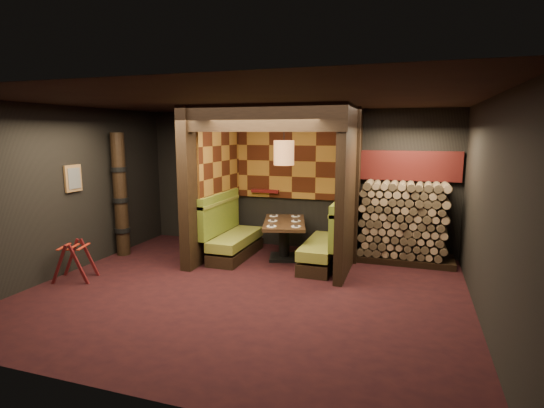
{
  "coord_description": "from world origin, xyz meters",
  "views": [
    {
      "loc": [
        2.33,
        -5.72,
        2.4
      ],
      "look_at": [
        0.0,
        1.3,
        1.15
      ],
      "focal_mm": 28.0,
      "sensor_mm": 36.0,
      "label": 1
    }
  ],
  "objects_px": {
    "luggage_rack": "(75,259)",
    "totem_column": "(120,196)",
    "booth_bench_right": "(327,244)",
    "booth_bench_left": "(231,236)",
    "dining_table": "(284,233)",
    "firewood_stack": "(407,223)",
    "pendant_lamp": "(284,153)"
  },
  "relations": [
    {
      "from": "luggage_rack",
      "to": "dining_table",
      "type": "bearing_deg",
      "value": 36.85
    },
    {
      "from": "booth_bench_right",
      "to": "firewood_stack",
      "type": "xyz_separation_m",
      "value": [
        1.35,
        0.7,
        0.35
      ]
    },
    {
      "from": "booth_bench_left",
      "to": "luggage_rack",
      "type": "distance_m",
      "value": 2.78
    },
    {
      "from": "dining_table",
      "to": "totem_column",
      "type": "relative_size",
      "value": 0.65
    },
    {
      "from": "luggage_rack",
      "to": "firewood_stack",
      "type": "distance_m",
      "value": 5.84
    },
    {
      "from": "booth_bench_right",
      "to": "totem_column",
      "type": "xyz_separation_m",
      "value": [
        -3.98,
        -0.55,
        0.79
      ]
    },
    {
      "from": "totem_column",
      "to": "firewood_stack",
      "type": "relative_size",
      "value": 1.39
    },
    {
      "from": "luggage_rack",
      "to": "booth_bench_left",
      "type": "bearing_deg",
      "value": 46.88
    },
    {
      "from": "luggage_rack",
      "to": "totem_column",
      "type": "distance_m",
      "value": 1.71
    },
    {
      "from": "booth_bench_left",
      "to": "luggage_rack",
      "type": "bearing_deg",
      "value": -133.12
    },
    {
      "from": "booth_bench_left",
      "to": "dining_table",
      "type": "relative_size",
      "value": 1.03
    },
    {
      "from": "booth_bench_left",
      "to": "totem_column",
      "type": "relative_size",
      "value": 0.67
    },
    {
      "from": "totem_column",
      "to": "pendant_lamp",
      "type": "bearing_deg",
      "value": 12.12
    },
    {
      "from": "booth_bench_right",
      "to": "dining_table",
      "type": "xyz_separation_m",
      "value": [
        -0.86,
        0.17,
        0.1
      ]
    },
    {
      "from": "booth_bench_left",
      "to": "firewood_stack",
      "type": "xyz_separation_m",
      "value": [
        3.25,
        0.7,
        0.35
      ]
    },
    {
      "from": "firewood_stack",
      "to": "pendant_lamp",
      "type": "bearing_deg",
      "value": -165.33
    },
    {
      "from": "dining_table",
      "to": "totem_column",
      "type": "height_order",
      "value": "totem_column"
    },
    {
      "from": "luggage_rack",
      "to": "firewood_stack",
      "type": "bearing_deg",
      "value": 27.93
    },
    {
      "from": "dining_table",
      "to": "pendant_lamp",
      "type": "relative_size",
      "value": 1.49
    },
    {
      "from": "totem_column",
      "to": "firewood_stack",
      "type": "distance_m",
      "value": 5.5
    },
    {
      "from": "booth_bench_right",
      "to": "luggage_rack",
      "type": "xyz_separation_m",
      "value": [
        -3.79,
        -2.03,
        -0.06
      ]
    },
    {
      "from": "booth_bench_left",
      "to": "luggage_rack",
      "type": "relative_size",
      "value": 2.17
    },
    {
      "from": "booth_bench_left",
      "to": "firewood_stack",
      "type": "distance_m",
      "value": 3.34
    },
    {
      "from": "booth_bench_left",
      "to": "luggage_rack",
      "type": "height_order",
      "value": "booth_bench_left"
    },
    {
      "from": "booth_bench_left",
      "to": "dining_table",
      "type": "bearing_deg",
      "value": 9.38
    },
    {
      "from": "booth_bench_left",
      "to": "dining_table",
      "type": "xyz_separation_m",
      "value": [
        1.04,
        0.17,
        0.1
      ]
    },
    {
      "from": "pendant_lamp",
      "to": "totem_column",
      "type": "relative_size",
      "value": 0.43
    },
    {
      "from": "booth_bench_left",
      "to": "pendant_lamp",
      "type": "distance_m",
      "value": 1.94
    },
    {
      "from": "booth_bench_right",
      "to": "dining_table",
      "type": "bearing_deg",
      "value": 168.73
    },
    {
      "from": "pendant_lamp",
      "to": "dining_table",
      "type": "bearing_deg",
      "value": 90.0
    },
    {
      "from": "dining_table",
      "to": "luggage_rack",
      "type": "xyz_separation_m",
      "value": [
        -2.93,
        -2.2,
        -0.16
      ]
    },
    {
      "from": "dining_table",
      "to": "luggage_rack",
      "type": "bearing_deg",
      "value": -143.15
    }
  ]
}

